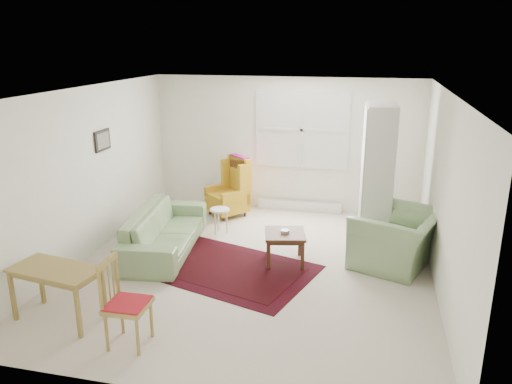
% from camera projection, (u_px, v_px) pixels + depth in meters
% --- Properties ---
extents(room, '(5.04, 5.54, 2.51)m').
position_uv_depth(room, '(256.00, 180.00, 6.98)').
color(room, beige).
rests_on(room, ground).
extents(rug, '(2.82, 2.24, 0.02)m').
position_uv_depth(rug, '(224.00, 268.00, 7.13)').
color(rug, black).
rests_on(rug, ground).
extents(sofa, '(1.13, 2.29, 0.89)m').
position_uv_depth(sofa, '(164.00, 223.00, 7.65)').
color(sofa, '#799966').
rests_on(sofa, ground).
extents(armchair, '(1.44, 1.53, 0.96)m').
position_uv_depth(armchair, '(397.00, 233.00, 7.13)').
color(armchair, '#799966').
rests_on(armchair, ground).
extents(wingback_chair, '(0.92, 0.92, 1.10)m').
position_uv_depth(wingback_chair, '(227.00, 187.00, 9.14)').
color(wingback_chair, gold).
rests_on(wingback_chair, ground).
extents(coffee_table, '(0.69, 0.69, 0.47)m').
position_uv_depth(coffee_table, '(285.00, 247.00, 7.27)').
color(coffee_table, '#462515').
rests_on(coffee_table, ground).
extents(stool, '(0.34, 0.34, 0.43)m').
position_uv_depth(stool, '(220.00, 221.00, 8.39)').
color(stool, white).
rests_on(stool, ground).
extents(cabinet, '(0.51, 0.91, 2.21)m').
position_uv_depth(cabinet, '(377.00, 175.00, 7.84)').
color(cabinet, silver).
rests_on(cabinet, ground).
extents(desk, '(1.10, 0.67, 0.65)m').
position_uv_depth(desk, '(58.00, 294.00, 5.75)').
color(desk, olive).
rests_on(desk, ground).
extents(desk_chair, '(0.43, 0.43, 0.98)m').
position_uv_depth(desk_chair, '(128.00, 303.00, 5.22)').
color(desk_chair, olive).
rests_on(desk_chair, ground).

